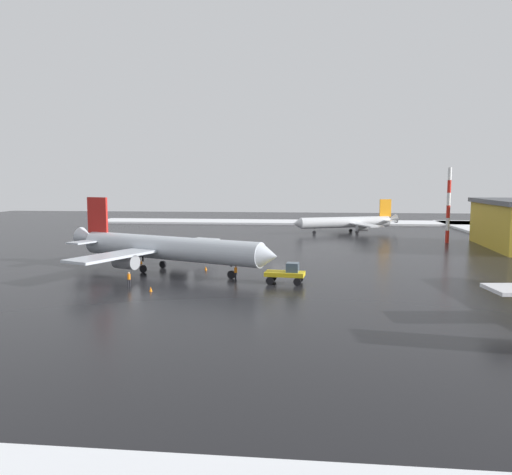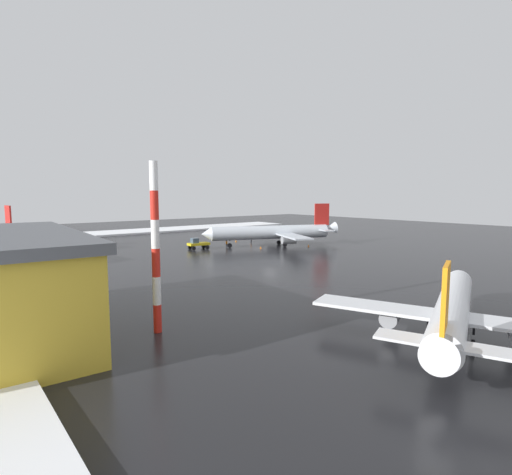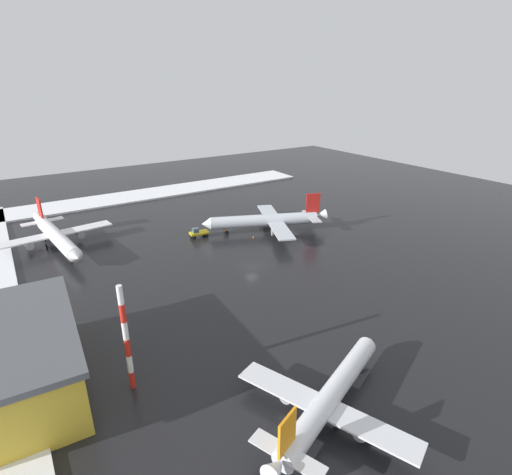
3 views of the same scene
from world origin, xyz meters
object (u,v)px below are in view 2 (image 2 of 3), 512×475
(traffic_cone_near_nose, at_px, (261,247))
(airplane_foreground_jet, at_px, (27,240))
(pushback_tug, at_px, (198,243))
(traffic_cone_wingtip_side, at_px, (308,246))
(ground_crew_mid_apron, at_px, (251,238))
(antenna_mast, at_px, (156,248))
(traffic_cone_mid_line, at_px, (236,241))
(ground_crew_beside_wing, at_px, (227,243))
(airplane_distant_tail, at_px, (274,232))
(airplane_parked_portside, at_px, (452,309))

(traffic_cone_near_nose, bearing_deg, airplane_foreground_jet, -114.70)
(pushback_tug, relative_size, traffic_cone_wingtip_side, 8.75)
(ground_crew_mid_apron, xyz_separation_m, antenna_mast, (46.89, -47.45, 6.40))
(airplane_foreground_jet, bearing_deg, traffic_cone_mid_line, 76.34)
(antenna_mast, bearing_deg, pushback_tug, 145.52)
(ground_crew_beside_wing, bearing_deg, traffic_cone_mid_line, 0.44)
(airplane_distant_tail, height_order, antenna_mast, antenna_mast)
(pushback_tug, relative_size, ground_crew_mid_apron, 2.81)
(airplane_foreground_jet, distance_m, antenna_mast, 54.77)
(pushback_tug, relative_size, antenna_mast, 0.33)
(airplane_parked_portside, bearing_deg, airplane_foreground_jet, 83.02)
(pushback_tug, bearing_deg, airplane_foreground_jet, -14.20)
(traffic_cone_near_nose, distance_m, traffic_cone_wingtip_side, 11.40)
(antenna_mast, xyz_separation_m, traffic_cone_mid_line, (-49.01, 44.24, -7.10))
(traffic_cone_near_nose, xyz_separation_m, traffic_cone_mid_line, (-13.71, 3.26, 0.00))
(ground_crew_beside_wing, distance_m, ground_crew_mid_apron, 12.74)
(airplane_distant_tail, distance_m, traffic_cone_mid_line, 12.62)
(airplane_distant_tail, xyz_separation_m, traffic_cone_near_nose, (1.60, -5.24, -2.94))
(airplane_parked_portside, distance_m, traffic_cone_near_nose, 57.17)
(airplane_foreground_jet, bearing_deg, pushback_tug, 62.94)
(airplane_distant_tail, height_order, pushback_tug, airplane_distant_tail)
(airplane_foreground_jet, xyz_separation_m, traffic_cone_near_nose, (19.31, 41.97, -2.89))
(airplane_foreground_jet, relative_size, traffic_cone_wingtip_side, 58.64)
(ground_crew_beside_wing, height_order, antenna_mast, antenna_mast)
(traffic_cone_near_nose, relative_size, traffic_cone_wingtip_side, 1.00)
(airplane_parked_portside, distance_m, ground_crew_mid_apron, 70.37)
(airplane_parked_portside, relative_size, antenna_mast, 1.72)
(traffic_cone_near_nose, distance_m, traffic_cone_mid_line, 14.10)
(airplane_parked_portside, height_order, ground_crew_beside_wing, airplane_parked_portside)
(ground_crew_beside_wing, relative_size, antenna_mast, 0.12)
(airplane_distant_tail, xyz_separation_m, ground_crew_mid_apron, (-10.00, 1.23, -2.24))
(airplane_distant_tail, height_order, ground_crew_beside_wing, airplane_distant_tail)
(airplane_distant_tail, height_order, ground_crew_mid_apron, airplane_distant_tail)
(airplane_parked_portside, bearing_deg, airplane_distant_tail, 40.54)
(ground_crew_mid_apron, height_order, traffic_cone_wingtip_side, ground_crew_mid_apron)
(airplane_foreground_jet, distance_m, airplane_parked_portside, 74.08)
(airplane_distant_tail, bearing_deg, ground_crew_mid_apron, -74.27)
(ground_crew_beside_wing, bearing_deg, traffic_cone_near_nose, -93.02)
(traffic_cone_mid_line, distance_m, traffic_cone_wingtip_side, 19.51)
(airplane_parked_portside, height_order, traffic_cone_mid_line, airplane_parked_portside)
(pushback_tug, distance_m, traffic_cone_wingtip_side, 25.08)
(pushback_tug, bearing_deg, antenna_mast, 61.75)
(traffic_cone_mid_line, xyz_separation_m, traffic_cone_wingtip_side, (18.11, 7.25, 0.00))
(ground_crew_beside_wing, bearing_deg, antenna_mast, -173.86)
(ground_crew_mid_apron, bearing_deg, airplane_foreground_jet, -126.06)
(airplane_parked_portside, height_order, ground_crew_mid_apron, airplane_parked_portside)
(airplane_parked_portside, height_order, antenna_mast, antenna_mast)
(traffic_cone_mid_line, bearing_deg, airplane_distant_tail, 9.27)
(pushback_tug, distance_m, antenna_mast, 52.74)
(antenna_mast, height_order, traffic_cone_wingtip_side, antenna_mast)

